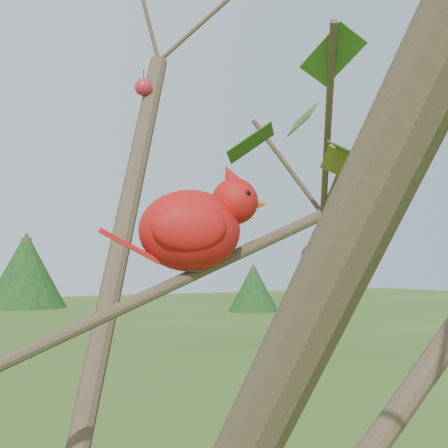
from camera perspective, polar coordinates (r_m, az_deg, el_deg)
cardinal at (r=0.99m, az=-2.39°, el=-0.19°), size 0.24×0.16×0.17m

